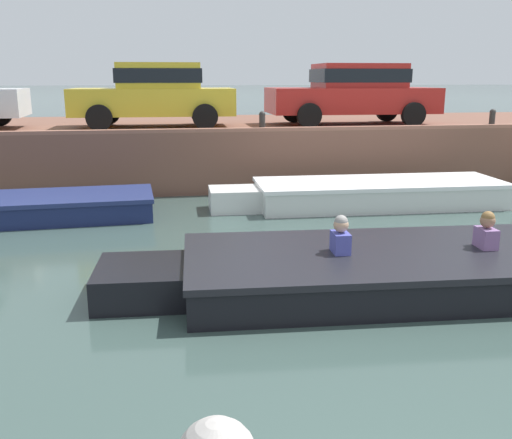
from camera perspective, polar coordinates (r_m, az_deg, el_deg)
name	(u,v)px	position (r m, az deg, el deg)	size (l,w,h in m)	color
ground_plane	(279,275)	(7.87, 2.36, -5.54)	(400.00, 400.00, 0.00)	#384C47
far_quay_wall	(217,148)	(16.04, -3.91, 7.13)	(60.00, 6.00, 1.44)	brown
far_wall_coping	(229,130)	(13.12, -2.72, 8.94)	(60.00, 0.24, 0.08)	#925F4C
boat_moored_west_navy	(14,209)	(11.67, -23.07, 0.99)	(5.67, 1.90, 0.46)	navy
boat_moored_central_white	(367,194)	(12.19, 11.07, 2.55)	(6.17, 1.86, 0.53)	white
motorboat_passing	(382,269)	(7.50, 12.51, -4.86)	(6.80, 2.54, 0.98)	black
car_left_inner_yellow	(156,92)	(14.52, -10.00, 12.43)	(3.95, 2.09, 1.54)	yellow
car_centre_red	(354,91)	(15.35, 9.78, 12.52)	(4.33, 2.02, 1.54)	#B2231E
mooring_bollard_mid	(262,120)	(13.34, 0.62, 9.90)	(0.15, 0.15, 0.45)	#2D2B28
mooring_bollard_east	(492,117)	(15.43, 22.55, 9.41)	(0.15, 0.15, 0.45)	#2D2B28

